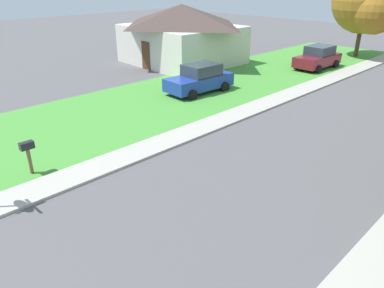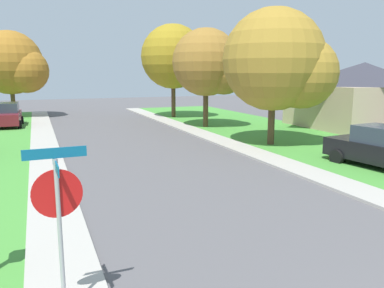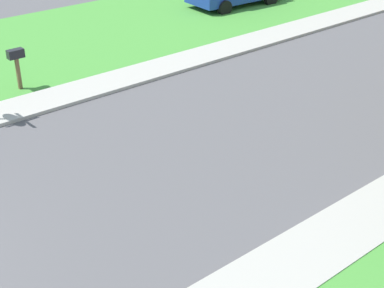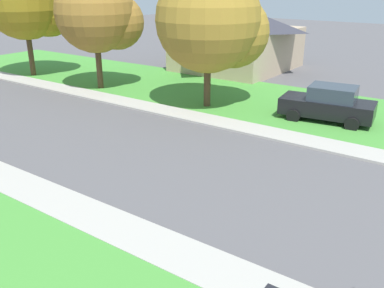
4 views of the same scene
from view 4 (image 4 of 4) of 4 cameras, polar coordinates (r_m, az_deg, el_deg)
sidewalk_east at (r=19.11m, az=9.00°, el=1.83°), size 1.40×56.00×0.10m
lawn_east at (r=23.25m, az=14.20°, el=4.97°), size 8.00×56.00×0.08m
sidewalk_west at (r=12.15m, az=-11.59°, el=-10.50°), size 1.40×56.00×0.10m
car_black_behind_trees at (r=21.03m, az=18.07°, el=5.21°), size 2.42×4.48×1.76m
tree_corner_large at (r=21.93m, az=3.11°, el=16.16°), size 5.71×5.31×7.20m
tree_sidewalk_mid at (r=26.40m, az=-12.36°, el=16.78°), size 5.04×4.69×6.94m
tree_across_left at (r=31.53m, az=-21.28°, el=17.69°), size 5.82×5.42×7.94m
house_right_setback at (r=32.52m, az=6.32°, el=14.29°), size 9.15×7.97×4.60m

